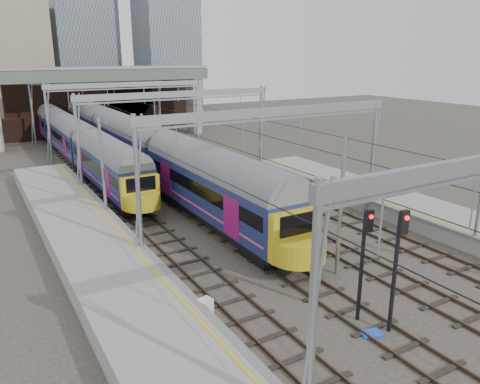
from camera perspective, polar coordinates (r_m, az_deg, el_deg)
ground at (r=23.46m, az=14.96°, el=-11.48°), size 160.00×160.00×0.00m
platform_left at (r=20.27m, az=-12.10°, el=-14.24°), size 4.32×55.00×1.12m
tracks at (r=34.68m, az=-2.68°, el=-1.59°), size 14.40×80.00×0.22m
overhead_line at (r=39.06m, az=-7.31°, el=10.19°), size 16.80×80.00×8.00m
retaining_wall at (r=68.54m, az=-16.39°, el=10.47°), size 28.00×2.75×9.00m
overbridge at (r=62.24m, az=-16.49°, el=12.63°), size 28.00×3.00×9.25m
city_skyline at (r=86.83m, az=-19.46°, el=19.82°), size 37.50×27.50×60.00m
train_main at (r=54.24m, az=-15.97°, el=7.25°), size 3.04×70.11×5.14m
train_second at (r=53.10m, az=-20.03°, el=6.45°), size 2.66×46.14×4.62m
signal_near_left at (r=19.67m, az=14.87°, el=-7.08°), size 0.39×0.47×4.94m
signal_near_centre at (r=19.16m, az=18.66°, el=-7.58°), size 0.38×0.48×5.21m
relay_cabinet at (r=20.01m, az=-4.25°, el=-14.30°), size 0.65×0.58×1.12m
equip_cover_a at (r=20.22m, az=15.67°, el=-16.28°), size 0.93×0.78×0.09m
equip_cover_b at (r=32.08m, az=5.58°, el=-3.11°), size 1.04×0.82×0.11m
equip_cover_c at (r=28.03m, az=7.44°, el=-6.18°), size 0.88×0.76×0.09m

